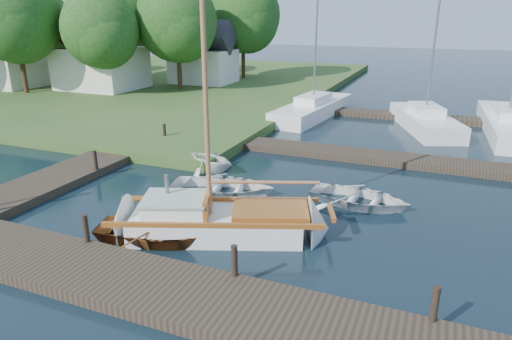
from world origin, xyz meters
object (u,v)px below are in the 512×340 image
at_px(tree_4, 124,12).
at_px(tree_5, 41,23).
at_px(sailboat, 222,224).
at_px(house_a, 100,57).
at_px(tree_2, 101,28).
at_px(mooring_post_5, 164,132).
at_px(marina_boat_0, 313,108).
at_px(mooring_post_4, 95,160).
at_px(tender_b, 210,156).
at_px(house_c, 203,58).
at_px(mooring_post_2, 234,261).
at_px(mooring_post_1, 86,229).
at_px(mooring_post_3, 435,304).
at_px(marina_boat_2, 425,119).
at_px(dinghy, 164,226).
at_px(marina_boat_3, 507,123).
at_px(tree_3, 177,20).
at_px(tender_a, 222,184).
at_px(tender_c, 359,195).
at_px(house_b, 6,58).
at_px(tree_1, 15,16).
at_px(tree_7, 243,14).

relative_size(tree_4, tree_5, 1.19).
relative_size(sailboat, tree_5, 1.21).
relative_size(house_a, tree_2, 0.81).
distance_m(mooring_post_5, marina_boat_0, 10.63).
height_order(mooring_post_4, tender_b, tender_b).
bearing_deg(house_c, mooring_post_2, -60.14).
distance_m(sailboat, marina_boat_0, 17.12).
relative_size(mooring_post_1, mooring_post_3, 1.00).
relative_size(marina_boat_0, house_c, 2.13).
bearing_deg(marina_boat_2, mooring_post_1, 136.23).
height_order(dinghy, tree_5, tree_5).
height_order(mooring_post_1, tree_4, tree_4).
bearing_deg(house_a, marina_boat_3, -3.10).
height_order(sailboat, house_c, sailboat).
xyz_separation_m(mooring_post_3, tree_2, (-24.00, 19.05, 4.55)).
bearing_deg(tree_3, sailboat, -55.91).
bearing_deg(mooring_post_5, house_c, 112.38).
distance_m(marina_boat_2, tree_4, 28.75).
xyz_separation_m(sailboat, tender_a, (-1.41, 2.86, 0.05)).
distance_m(tender_c, house_b, 33.99).
bearing_deg(sailboat, tree_5, 121.92).
xyz_separation_m(mooring_post_5, tree_3, (-7.00, 13.05, 5.11)).
height_order(mooring_post_1, tree_2, tree_2).
bearing_deg(tree_3, tender_b, -55.03).
relative_size(tender_c, house_a, 0.55).
distance_m(tender_a, tree_3, 22.49).
distance_m(house_c, tree_3, 5.10).
bearing_deg(marina_boat_0, tree_4, 75.93).
relative_size(house_a, tree_1, 0.68).
bearing_deg(tree_5, tree_4, 14.04).
distance_m(dinghy, house_c, 28.57).
bearing_deg(tree_3, house_b, -163.87).
bearing_deg(mooring_post_2, sailboat, 122.40).
relative_size(mooring_post_3, marina_boat_2, 0.08).
xyz_separation_m(tender_c, tree_5, (-33.38, 18.89, 5.06)).
distance_m(dinghy, marina_boat_0, 17.93).
distance_m(marina_boat_0, marina_boat_3, 11.05).
xyz_separation_m(mooring_post_1, tender_a, (1.59, 5.22, -0.31)).
relative_size(sailboat, tree_1, 1.07).
height_order(tender_b, marina_boat_2, marina_boat_2).
bearing_deg(tree_2, dinghy, -46.76).
height_order(house_a, tree_3, tree_3).
bearing_deg(tender_c, tree_2, 64.95).
height_order(dinghy, tree_7, tree_7).
distance_m(mooring_post_5, tender_c, 11.07).
relative_size(mooring_post_4, tree_1, 0.09).
height_order(mooring_post_3, mooring_post_4, same).
bearing_deg(tree_5, marina_boat_0, -11.47).
relative_size(mooring_post_3, mooring_post_4, 1.00).
relative_size(sailboat, tree_2, 1.26).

